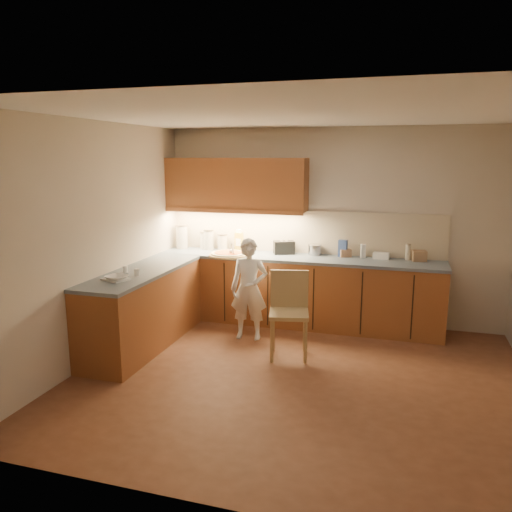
# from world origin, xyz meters

# --- Properties ---
(room) EXTENTS (4.54, 4.50, 2.62)m
(room) POSITION_xyz_m (0.00, 0.00, 1.68)
(room) COLOR brown
(room) RESTS_ON ground
(l_counter) EXTENTS (3.77, 2.62, 0.92)m
(l_counter) POSITION_xyz_m (-0.92, 1.25, 0.46)
(l_counter) COLOR brown
(l_counter) RESTS_ON ground
(backsplash) EXTENTS (3.75, 0.02, 0.58)m
(backsplash) POSITION_xyz_m (-0.38, 1.99, 1.21)
(backsplash) COLOR beige
(backsplash) RESTS_ON l_counter
(upper_cabinets) EXTENTS (1.95, 0.36, 0.73)m
(upper_cabinets) POSITION_xyz_m (-1.27, 1.82, 1.85)
(upper_cabinets) COLOR brown
(upper_cabinets) RESTS_ON ground
(pizza_on_board) EXTENTS (0.52, 0.52, 0.21)m
(pizza_on_board) POSITION_xyz_m (-1.27, 1.49, 0.94)
(pizza_on_board) COLOR tan
(pizza_on_board) RESTS_ON l_counter
(child) EXTENTS (0.49, 0.35, 1.25)m
(child) POSITION_xyz_m (-0.83, 0.99, 0.63)
(child) COLOR white
(child) RESTS_ON ground
(wooden_chair) EXTENTS (0.51, 0.51, 0.96)m
(wooden_chair) POSITION_xyz_m (-0.24, 0.62, 0.55)
(wooden_chair) COLOR tan
(wooden_chair) RESTS_ON ground
(mixing_bowl) EXTENTS (0.27, 0.27, 0.06)m
(mixing_bowl) POSITION_xyz_m (-1.95, -0.13, 0.95)
(mixing_bowl) COLOR white
(mixing_bowl) RESTS_ON l_counter
(canister_a) EXTENTS (0.17, 0.17, 0.34)m
(canister_a) POSITION_xyz_m (-2.10, 1.83, 1.09)
(canister_a) COLOR beige
(canister_a) RESTS_ON l_counter
(canister_b) EXTENTS (0.14, 0.14, 0.25)m
(canister_b) POSITION_xyz_m (-1.77, 1.89, 1.05)
(canister_b) COLOR beige
(canister_b) RESTS_ON l_counter
(canister_c) EXTENTS (0.15, 0.15, 0.29)m
(canister_c) POSITION_xyz_m (-1.69, 1.85, 1.07)
(canister_c) COLOR beige
(canister_c) RESTS_ON l_counter
(canister_d) EXTENTS (0.14, 0.14, 0.23)m
(canister_d) POSITION_xyz_m (-1.49, 1.86, 1.04)
(canister_d) COLOR beige
(canister_d) RESTS_ON l_counter
(oil_jug) EXTENTS (0.12, 0.10, 0.31)m
(oil_jug) POSITION_xyz_m (-1.25, 1.86, 1.06)
(oil_jug) COLOR gold
(oil_jug) RESTS_ON l_counter
(toaster) EXTENTS (0.32, 0.26, 0.18)m
(toaster) POSITION_xyz_m (-0.59, 1.84, 1.01)
(toaster) COLOR black
(toaster) RESTS_ON l_counter
(steel_pot) EXTENTS (0.19, 0.19, 0.14)m
(steel_pot) POSITION_xyz_m (-0.18, 1.88, 0.99)
(steel_pot) COLOR #ABABAF
(steel_pot) RESTS_ON l_counter
(blue_box) EXTENTS (0.12, 0.09, 0.22)m
(blue_box) POSITION_xyz_m (0.19, 1.88, 1.03)
(blue_box) COLOR #2E488C
(blue_box) RESTS_ON l_counter
(card_box_a) EXTENTS (0.17, 0.15, 0.10)m
(card_box_a) POSITION_xyz_m (0.23, 1.88, 0.97)
(card_box_a) COLOR tan
(card_box_a) RESTS_ON l_counter
(white_bottle) EXTENTS (0.08, 0.08, 0.18)m
(white_bottle) POSITION_xyz_m (0.46, 1.88, 1.01)
(white_bottle) COLOR white
(white_bottle) RESTS_ON l_counter
(flat_pack) EXTENTS (0.21, 0.16, 0.08)m
(flat_pack) POSITION_xyz_m (0.69, 1.88, 0.96)
(flat_pack) COLOR white
(flat_pack) RESTS_ON l_counter
(tall_jar) EXTENTS (0.07, 0.07, 0.21)m
(tall_jar) POSITION_xyz_m (1.01, 1.88, 1.03)
(tall_jar) COLOR beige
(tall_jar) RESTS_ON l_counter
(card_box_b) EXTENTS (0.19, 0.16, 0.13)m
(card_box_b) POSITION_xyz_m (1.15, 1.86, 0.99)
(card_box_b) COLOR #A8815A
(card_box_b) RESTS_ON l_counter
(dough_cloth) EXTENTS (0.31, 0.27, 0.02)m
(dough_cloth) POSITION_xyz_m (-1.98, -0.11, 0.93)
(dough_cloth) COLOR silver
(dough_cloth) RESTS_ON l_counter
(spice_jar_a) EXTENTS (0.07, 0.07, 0.08)m
(spice_jar_a) POSITION_xyz_m (-2.07, 0.23, 0.96)
(spice_jar_a) COLOR white
(spice_jar_a) RESTS_ON l_counter
(spice_jar_b) EXTENTS (0.07, 0.07, 0.08)m
(spice_jar_b) POSITION_xyz_m (-1.86, 0.13, 0.96)
(spice_jar_b) COLOR silver
(spice_jar_b) RESTS_ON l_counter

